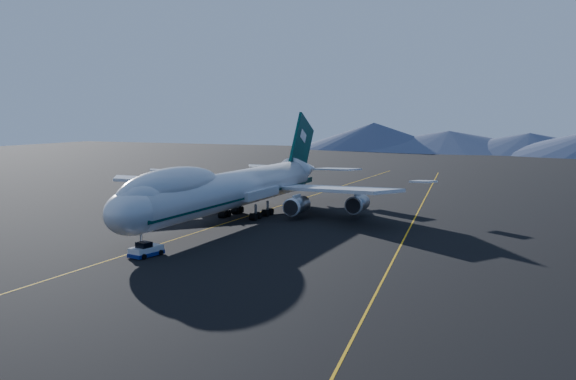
% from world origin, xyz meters
% --- Properties ---
extents(ground, '(500.00, 500.00, 0.00)m').
position_xyz_m(ground, '(0.00, 0.00, 0.00)').
color(ground, black).
rests_on(ground, ground).
extents(taxiway_line_main, '(0.25, 220.00, 0.01)m').
position_xyz_m(taxiway_line_main, '(0.00, 0.00, 0.01)').
color(taxiway_line_main, '#E3A10D').
rests_on(taxiway_line_main, ground).
extents(taxiway_line_side, '(28.08, 198.09, 0.01)m').
position_xyz_m(taxiway_line_side, '(30.00, 10.00, 0.01)').
color(taxiway_line_side, '#E3A10D').
rests_on(taxiway_line_side, ground).
extents(boeing_747, '(59.62, 72.43, 19.37)m').
position_xyz_m(boeing_747, '(0.00, 0.03, 5.81)').
color(boeing_747, silver).
rests_on(boeing_747, ground).
extents(pushback_tug, '(3.35, 5.05, 2.05)m').
position_xyz_m(pushback_tug, '(3.00, -29.50, 0.64)').
color(pushback_tug, silver).
rests_on(pushback_tug, ground).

